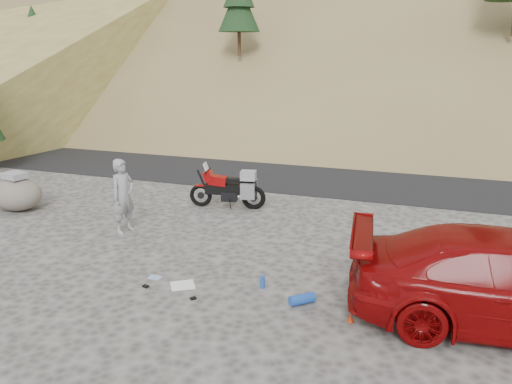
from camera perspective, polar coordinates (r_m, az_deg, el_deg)
ground at (r=11.54m, az=-8.04°, el=-7.15°), size 140.00×140.00×0.00m
road at (r=19.58m, az=3.93°, el=2.65°), size 120.00×7.00×0.05m
motorcycle at (r=14.59m, az=-2.91°, el=0.37°), size 2.27×0.89×1.36m
man at (r=13.27m, az=-14.63°, el=-4.39°), size 0.61×0.78×1.90m
red_car at (r=9.75m, az=27.19°, el=-13.45°), size 5.72×2.82×1.60m
boulder at (r=15.97m, az=-25.64°, el=-0.17°), size 1.84×1.73×1.13m
gear_white_cloth at (r=10.14m, az=-8.38°, el=-10.50°), size 0.61×0.59×0.02m
gear_blue_mat at (r=9.38m, az=5.29°, el=-12.09°), size 0.49×0.46×0.19m
gear_bottle at (r=9.90m, az=0.75°, el=-10.25°), size 0.09×0.09×0.25m
gear_funnel at (r=8.95m, az=10.75°, el=-13.92°), size 0.17×0.17×0.16m
gear_glove_a at (r=10.21m, az=-12.49°, el=-10.47°), size 0.14×0.12×0.03m
gear_glove_b at (r=9.61m, az=-7.20°, el=-11.96°), size 0.13×0.13×0.04m
gear_blue_cloth at (r=10.57m, az=-11.48°, el=-9.54°), size 0.27×0.19×0.01m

